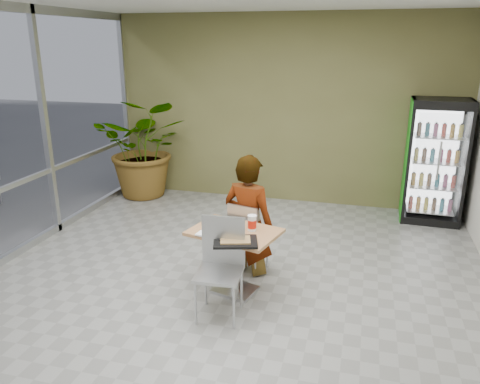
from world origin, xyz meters
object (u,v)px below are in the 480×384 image
Objects in this scene: seated_woman at (249,226)px; cafeteria_tray at (235,242)px; dining_table at (235,248)px; potted_plant at (145,148)px; chair_near at (221,259)px; soda_cup at (252,223)px; beverage_fridge at (435,161)px; chair_far at (246,232)px.

cafeteria_tray is (0.08, -0.87, 0.17)m from seated_woman.
potted_plant reaches higher than dining_table.
soda_cup is (0.21, 0.48, 0.23)m from chair_near.
dining_table is at bearing -126.68° from beverage_fridge.
cafeteria_tray reaches higher than dining_table.
chair_far is at bearing -131.95° from beverage_fridge.
beverage_fridge is (2.38, 2.49, 0.44)m from chair_far.
dining_table is 2.38× the size of cafeteria_tray.
potted_plant is (-2.61, 3.29, 0.14)m from cafeteria_tray.
soda_cup is at bearing -47.23° from potted_plant.
seated_woman is 0.93× the size of beverage_fridge.
chair_far is 0.50× the size of potted_plant.
dining_table is at bearing 103.74° from chair_far.
beverage_fridge reaches higher than soda_cup.
soda_cup reaches higher than cafeteria_tray.
seated_woman is 3.52m from potted_plant.
seated_woman is at bearing 87.72° from dining_table.
soda_cup is at bearing 62.44° from chair_near.
dining_table is 3.91m from potted_plant.
chair_far is 5.03× the size of soda_cup.
soda_cup is 0.39× the size of cafeteria_tray.
soda_cup is 0.09× the size of beverage_fridge.
cafeteria_tray is at bearing -103.01° from soda_cup.
cafeteria_tray is 0.23× the size of beverage_fridge.
seated_woman is 3.42m from beverage_fridge.
beverage_fridge is 4.90m from potted_plant.
seated_woman reaches higher than chair_near.
beverage_fridge is at bearing -120.06° from chair_far.
chair_far is 3.47m from beverage_fridge.
chair_far is 0.87m from cafeteria_tray.
chair_near is 2.29× the size of cafeteria_tray.
dining_table is 3.85m from beverage_fridge.
seated_woman reaches higher than soda_cup.
seated_woman is 0.58m from soda_cup.
chair_far reaches higher than cafeteria_tray.
soda_cup is at bearing 125.86° from chair_far.
beverage_fridge is (2.28, 3.31, 0.20)m from cafeteria_tray.
potted_plant reaches higher than chair_near.
seated_woman reaches higher than cafeteria_tray.
cafeteria_tray is (0.12, 0.11, 0.16)m from chair_near.
chair_far is at bearing 96.89° from cafeteria_tray.
chair_near is at bearing 102.31° from chair_far.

